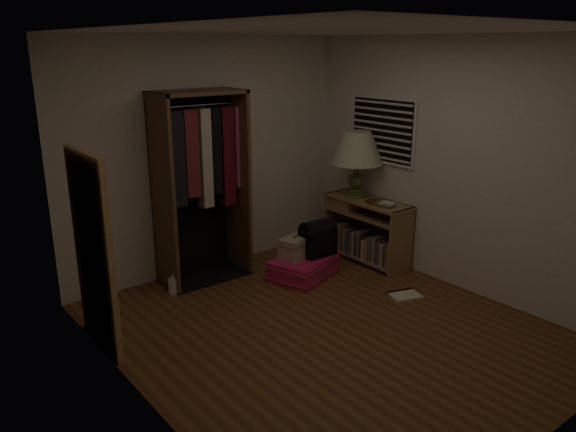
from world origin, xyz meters
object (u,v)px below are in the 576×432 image
at_px(open_wardrobe, 202,171).
at_px(console_bookshelf, 365,228).
at_px(floor_mirror, 94,253).
at_px(white_jug, 174,286).
at_px(table_lamp, 357,149).
at_px(train_case, 295,247).
at_px(black_bag, 318,237).
at_px(pink_suitcase, 303,267).

bearing_deg(open_wardrobe, console_bookshelf, -22.71).
relative_size(floor_mirror, white_jug, 8.65).
bearing_deg(table_lamp, train_case, -175.42).
bearing_deg(table_lamp, console_bookshelf, -91.16).
bearing_deg(white_jug, floor_mirror, -149.63).
xyz_separation_m(console_bookshelf, white_jug, (-2.27, 0.53, -0.31)).
relative_size(console_bookshelf, train_case, 2.81).
xyz_separation_m(black_bag, table_lamp, (0.74, 0.17, 0.88)).
bearing_deg(white_jug, open_wardrobe, 21.27).
distance_m(table_lamp, white_jug, 2.61).
xyz_separation_m(console_bookshelf, floor_mirror, (-3.24, -0.04, 0.46)).
xyz_separation_m(table_lamp, white_jug, (-2.27, 0.36, -1.24)).
distance_m(pink_suitcase, white_jug, 1.44).
height_order(pink_suitcase, white_jug, pink_suitcase).
relative_size(open_wardrobe, pink_suitcase, 2.33).
distance_m(open_wardrobe, pink_suitcase, 1.54).
distance_m(black_bag, table_lamp, 1.17).
xyz_separation_m(open_wardrobe, white_jug, (-0.51, -0.20, -1.12)).
height_order(train_case, black_bag, black_bag).
distance_m(floor_mirror, black_bag, 2.53).
xyz_separation_m(black_bag, white_jug, (-1.53, 0.53, -0.36)).
relative_size(open_wardrobe, table_lamp, 2.63).
distance_m(train_case, table_lamp, 1.40).
xyz_separation_m(console_bookshelf, black_bag, (-0.74, 0.01, 0.04)).
bearing_deg(console_bookshelf, pink_suitcase, 177.81).
height_order(pink_suitcase, black_bag, black_bag).
xyz_separation_m(train_case, black_bag, (0.26, -0.09, 0.09)).
bearing_deg(train_case, white_jug, 144.32).
bearing_deg(pink_suitcase, open_wardrobe, 121.86).
height_order(train_case, white_jug, train_case).
relative_size(train_case, table_lamp, 0.51).
bearing_deg(black_bag, open_wardrobe, 145.58).
distance_m(console_bookshelf, floor_mirror, 3.27).
xyz_separation_m(floor_mirror, table_lamp, (3.24, 0.21, 0.47)).
bearing_deg(open_wardrobe, white_jug, -158.73).
bearing_deg(console_bookshelf, train_case, 174.60).
distance_m(pink_suitcase, train_case, 0.25).
bearing_deg(open_wardrobe, black_bag, -35.67).
distance_m(open_wardrobe, train_case, 1.31).
distance_m(floor_mirror, white_jug, 1.36).
bearing_deg(open_wardrobe, train_case, -40.21).
bearing_deg(console_bookshelf, black_bag, 179.51).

